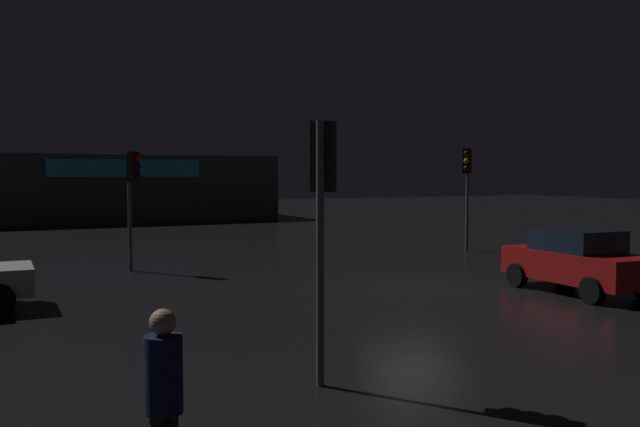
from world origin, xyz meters
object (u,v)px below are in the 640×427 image
(traffic_signal_opposite, at_px, (323,186))
(traffic_signal_cross_right, at_px, (133,182))
(traffic_signal_main, at_px, (467,175))
(car_near, at_px, (578,260))
(pedestrian, at_px, (164,392))
(store_building, at_px, (113,188))

(traffic_signal_opposite, xyz_separation_m, traffic_signal_cross_right, (-0.28, 12.68, -0.08))
(traffic_signal_main, height_order, traffic_signal_opposite, traffic_signal_main)
(traffic_signal_cross_right, distance_m, car_near, 12.99)
(car_near, xyz_separation_m, pedestrian, (-11.99, -6.57, 0.25))
(traffic_signal_opposite, height_order, pedestrian, traffic_signal_opposite)
(traffic_signal_main, bearing_deg, pedestrian, -135.05)
(store_building, bearing_deg, traffic_signal_cross_right, -97.69)
(car_near, bearing_deg, store_building, 99.94)
(store_building, height_order, traffic_signal_opposite, store_building)
(pedestrian, bearing_deg, store_building, 81.56)
(traffic_signal_opposite, height_order, traffic_signal_cross_right, traffic_signal_opposite)
(store_building, relative_size, pedestrian, 10.98)
(traffic_signal_main, relative_size, pedestrian, 2.20)
(traffic_signal_cross_right, relative_size, car_near, 0.91)
(traffic_signal_cross_right, relative_size, pedestrian, 2.04)
(store_building, relative_size, traffic_signal_opposite, 5.32)
(store_building, relative_size, traffic_signal_main, 4.98)
(store_building, bearing_deg, traffic_signal_main, -69.73)
(store_building, height_order, traffic_signal_main, store_building)
(traffic_signal_opposite, distance_m, traffic_signal_cross_right, 12.68)
(traffic_signal_main, xyz_separation_m, traffic_signal_cross_right, (-12.75, 0.02, -0.24))
(store_building, distance_m, car_near, 34.59)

